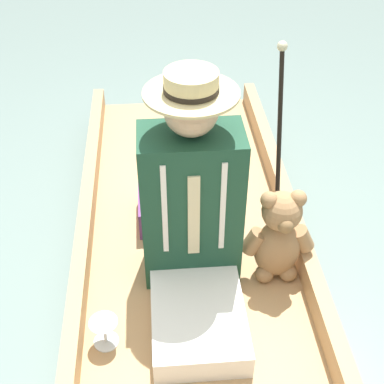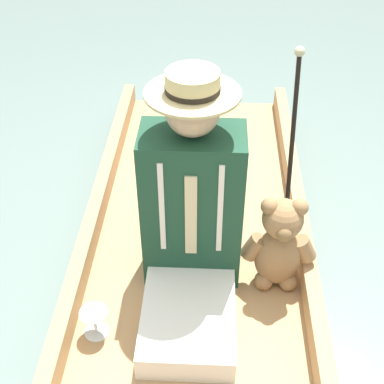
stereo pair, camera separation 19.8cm
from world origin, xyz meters
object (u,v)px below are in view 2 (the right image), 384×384
object	(u,v)px
seated_person	(192,217)
walking_cane	(293,132)
teddy_bear	(279,245)
wine_glass	(94,318)

from	to	relation	value
seated_person	walking_cane	xyz separation A→B (m)	(-0.41, -0.41, 0.13)
teddy_bear	seated_person	bearing A→B (deg)	0.48
teddy_bear	wine_glass	world-z (taller)	teddy_bear
teddy_bear	wine_glass	size ratio (longest dim) A/B	3.69
teddy_bear	wine_glass	distance (m)	0.76
seated_person	walking_cane	world-z (taller)	seated_person
seated_person	wine_glass	bearing A→B (deg)	29.89
seated_person	wine_glass	xyz separation A→B (m)	(0.35, 0.29, -0.26)
seated_person	teddy_bear	distance (m)	0.37
wine_glass	walking_cane	size ratio (longest dim) A/B	0.15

